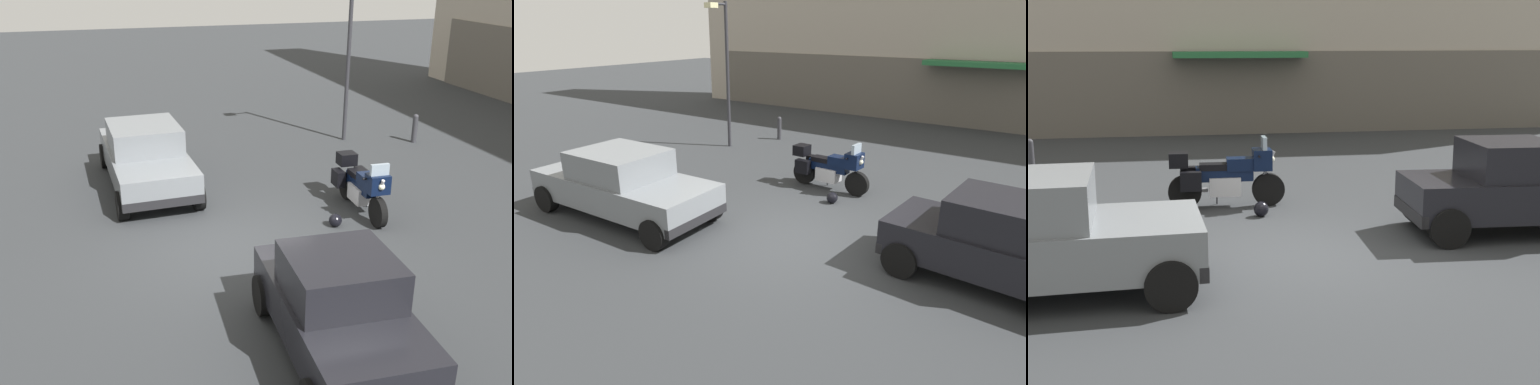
{
  "view_description": "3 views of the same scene",
  "coord_description": "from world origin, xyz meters",
  "views": [
    {
      "loc": [
        9.8,
        -2.45,
        5.22
      ],
      "look_at": [
        -1.05,
        0.84,
        0.67
      ],
      "focal_mm": 40.82,
      "sensor_mm": 36.0,
      "label": 1
    },
    {
      "loc": [
        4.51,
        -7.09,
        4.17
      ],
      "look_at": [
        -0.96,
        0.58,
        0.68
      ],
      "focal_mm": 31.75,
      "sensor_mm": 36.0,
      "label": 2
    },
    {
      "loc": [
        -1.99,
        -9.7,
        3.19
      ],
      "look_at": [
        -0.15,
        0.95,
        0.76
      ],
      "focal_mm": 47.9,
      "sensor_mm": 36.0,
      "label": 3
    }
  ],
  "objects": [
    {
      "name": "car_compact_side",
      "position": [
        3.58,
        0.62,
        0.77
      ],
      "size": [
        3.54,
        1.87,
        1.56
      ],
      "rotation": [
        0.0,
        0.0,
        -0.05
      ],
      "color": "black",
      "rests_on": "ground"
    },
    {
      "name": "motorcycle",
      "position": [
        -0.92,
        3.23,
        0.62
      ],
      "size": [
        2.26,
        0.77,
        1.36
      ],
      "rotation": [
        0.0,
        0.0,
        -0.03
      ],
      "color": "black",
      "rests_on": "ground"
    },
    {
      "name": "ground_plane",
      "position": [
        0.0,
        0.0,
        0.0
      ],
      "size": [
        80.0,
        80.0,
        0.0
      ],
      "primitive_type": "plane",
      "color": "#2D3033"
    },
    {
      "name": "helmet",
      "position": [
        -0.33,
        2.37,
        0.14
      ],
      "size": [
        0.28,
        0.28,
        0.28
      ],
      "primitive_type": "sphere",
      "color": "black",
      "rests_on": "ground"
    },
    {
      "name": "bollard_curbside",
      "position": [
        -5.21,
        7.17,
        0.47
      ],
      "size": [
        0.16,
        0.16,
        0.88
      ],
      "color": "#333338",
      "rests_on": "ground"
    }
  ]
}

